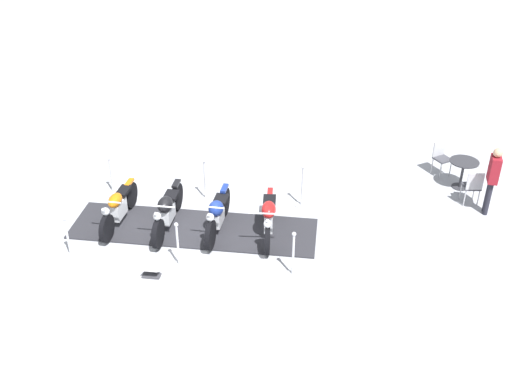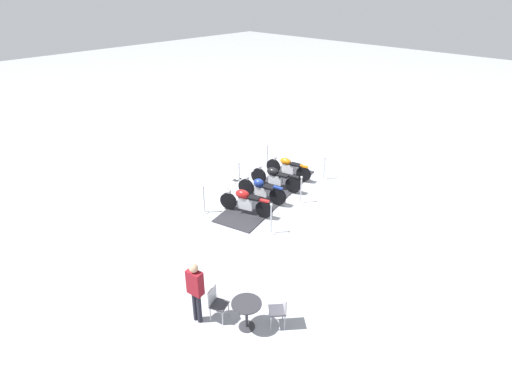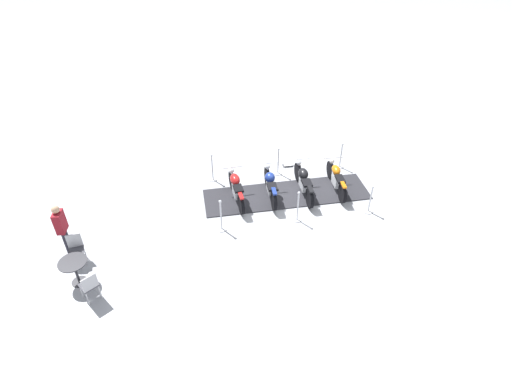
{
  "view_description": "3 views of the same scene",
  "coord_description": "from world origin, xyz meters",
  "px_view_note": "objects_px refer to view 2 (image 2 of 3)",
  "views": [
    {
      "loc": [
        -10.32,
        -5.63,
        7.98
      ],
      "look_at": [
        0.61,
        -1.34,
        0.97
      ],
      "focal_mm": 42.12,
      "sensor_mm": 36.0,
      "label": 1
    },
    {
      "loc": [
        9.62,
        -10.91,
        7.71
      ],
      "look_at": [
        0.69,
        -1.47,
        0.9
      ],
      "focal_mm": 28.76,
      "sensor_mm": 36.0,
      "label": 2
    },
    {
      "loc": [
        11.57,
        -0.41,
        8.58
      ],
      "look_at": [
        1.19,
        -1.01,
        0.95
      ],
      "focal_mm": 28.78,
      "sensor_mm": 36.0,
      "label": 3
    }
  ],
  "objects_px": {
    "motorcycle_black": "(275,177)",
    "stanchion_right_rear": "(204,203)",
    "info_placard": "(237,178)",
    "stanchion_right_front": "(267,159)",
    "bystander_person": "(195,288)",
    "motorcycle_navy": "(261,189)",
    "stanchion_left_rear": "(271,223)",
    "stanchion_left_front": "(324,172)",
    "stanchion_left_mid": "(301,193)",
    "motorcycle_maroon": "(245,201)",
    "cafe_chair_across_table": "(216,302)",
    "stanchion_right_mid": "(239,179)",
    "motorcycle_copper": "(288,167)",
    "cafe_chair_near_table": "(280,308)",
    "cafe_table": "(247,309)"
  },
  "relations": [
    {
      "from": "stanchion_right_front",
      "to": "stanchion_right_mid",
      "type": "distance_m",
      "value": 2.44
    },
    {
      "from": "motorcycle_copper",
      "to": "cafe_chair_across_table",
      "type": "height_order",
      "value": "motorcycle_copper"
    },
    {
      "from": "cafe_chair_across_table",
      "to": "bystander_person",
      "type": "relative_size",
      "value": 0.53
    },
    {
      "from": "info_placard",
      "to": "stanchion_left_rear",
      "type": "bearing_deg",
      "value": -132.42
    },
    {
      "from": "motorcycle_navy",
      "to": "stanchion_left_rear",
      "type": "height_order",
      "value": "stanchion_left_rear"
    },
    {
      "from": "stanchion_right_rear",
      "to": "cafe_chair_near_table",
      "type": "xyz_separation_m",
      "value": [
        5.63,
        -2.32,
        0.14
      ]
    },
    {
      "from": "stanchion_right_rear",
      "to": "info_placard",
      "type": "xyz_separation_m",
      "value": [
        -1.13,
        2.75,
        -0.32
      ]
    },
    {
      "from": "info_placard",
      "to": "stanchion_right_rear",
      "type": "bearing_deg",
      "value": -171.47
    },
    {
      "from": "motorcycle_black",
      "to": "cafe_chair_across_table",
      "type": "distance_m",
      "value": 7.49
    },
    {
      "from": "stanchion_left_mid",
      "to": "cafe_chair_near_table",
      "type": "height_order",
      "value": "stanchion_left_mid"
    },
    {
      "from": "motorcycle_navy",
      "to": "stanchion_left_rear",
      "type": "distance_m",
      "value": 2.34
    },
    {
      "from": "cafe_table",
      "to": "motorcycle_maroon",
      "type": "bearing_deg",
      "value": 135.22
    },
    {
      "from": "motorcycle_black",
      "to": "motorcycle_navy",
      "type": "bearing_deg",
      "value": 91.48
    },
    {
      "from": "cafe_chair_across_table",
      "to": "bystander_person",
      "type": "distance_m",
      "value": 0.71
    },
    {
      "from": "motorcycle_maroon",
      "to": "stanchion_right_mid",
      "type": "distance_m",
      "value": 2.23
    },
    {
      "from": "cafe_table",
      "to": "stanchion_left_front",
      "type": "bearing_deg",
      "value": 113.06
    },
    {
      "from": "stanchion_right_mid",
      "to": "stanchion_left_mid",
      "type": "bearing_deg",
      "value": 13.77
    },
    {
      "from": "motorcycle_black",
      "to": "cafe_chair_across_table",
      "type": "height_order",
      "value": "motorcycle_black"
    },
    {
      "from": "motorcycle_copper",
      "to": "stanchion_left_rear",
      "type": "distance_m",
      "value": 4.45
    },
    {
      "from": "motorcycle_maroon",
      "to": "stanchion_left_mid",
      "type": "height_order",
      "value": "stanchion_left_mid"
    },
    {
      "from": "stanchion_right_front",
      "to": "info_placard",
      "type": "distance_m",
      "value": 2.02
    },
    {
      "from": "motorcycle_black",
      "to": "stanchion_left_rear",
      "type": "distance_m",
      "value": 3.36
    },
    {
      "from": "stanchion_left_front",
      "to": "stanchion_left_mid",
      "type": "xyz_separation_m",
      "value": [
        0.58,
        -2.37,
        0.07
      ]
    },
    {
      "from": "stanchion_left_front",
      "to": "cafe_chair_across_table",
      "type": "relative_size",
      "value": 1.11
    },
    {
      "from": "motorcycle_maroon",
      "to": "stanchion_right_front",
      "type": "height_order",
      "value": "stanchion_right_front"
    },
    {
      "from": "motorcycle_black",
      "to": "info_placard",
      "type": "distance_m",
      "value": 1.84
    },
    {
      "from": "motorcycle_black",
      "to": "motorcycle_navy",
      "type": "relative_size",
      "value": 1.08
    },
    {
      "from": "stanchion_right_mid",
      "to": "cafe_chair_across_table",
      "type": "distance_m",
      "value": 7.44
    },
    {
      "from": "motorcycle_black",
      "to": "stanchion_right_front",
      "type": "height_order",
      "value": "stanchion_right_front"
    },
    {
      "from": "stanchion_right_front",
      "to": "stanchion_right_mid",
      "type": "xyz_separation_m",
      "value": [
        0.58,
        -2.37,
        -0.01
      ]
    },
    {
      "from": "stanchion_right_rear",
      "to": "stanchion_right_front",
      "type": "bearing_deg",
      "value": 103.77
    },
    {
      "from": "motorcycle_maroon",
      "to": "stanchion_right_rear",
      "type": "height_order",
      "value": "stanchion_right_rear"
    },
    {
      "from": "cafe_chair_across_table",
      "to": "stanchion_left_rear",
      "type": "bearing_deg",
      "value": 91.49
    },
    {
      "from": "stanchion_left_mid",
      "to": "cafe_table",
      "type": "distance_m",
      "value": 6.67
    },
    {
      "from": "stanchion_right_front",
      "to": "bystander_person",
      "type": "xyz_separation_m",
      "value": [
        5.19,
        -8.37,
        0.7
      ]
    },
    {
      "from": "motorcycle_maroon",
      "to": "bystander_person",
      "type": "relative_size",
      "value": 1.16
    },
    {
      "from": "motorcycle_navy",
      "to": "stanchion_right_front",
      "type": "relative_size",
      "value": 2.01
    },
    {
      "from": "stanchion_right_mid",
      "to": "stanchion_left_mid",
      "type": "distance_m",
      "value": 2.77
    },
    {
      "from": "motorcycle_black",
      "to": "cafe_chair_near_table",
      "type": "height_order",
      "value": "motorcycle_black"
    },
    {
      "from": "stanchion_left_front",
      "to": "stanchion_left_rear",
      "type": "bearing_deg",
      "value": -76.23
    },
    {
      "from": "motorcycle_copper",
      "to": "motorcycle_maroon",
      "type": "relative_size",
      "value": 1.04
    },
    {
      "from": "stanchion_left_rear",
      "to": "cafe_chair_across_table",
      "type": "height_order",
      "value": "stanchion_left_rear"
    },
    {
      "from": "bystander_person",
      "to": "stanchion_left_front",
      "type": "bearing_deg",
      "value": 6.77
    },
    {
      "from": "motorcycle_black",
      "to": "stanchion_right_rear",
      "type": "xyz_separation_m",
      "value": [
        -0.59,
        -3.27,
        -0.1
      ]
    },
    {
      "from": "stanchion_left_front",
      "to": "stanchion_left_mid",
      "type": "relative_size",
      "value": 0.91
    },
    {
      "from": "stanchion_right_front",
      "to": "bystander_person",
      "type": "height_order",
      "value": "bystander_person"
    },
    {
      "from": "motorcycle_maroon",
      "to": "stanchion_right_front",
      "type": "relative_size",
      "value": 1.96
    },
    {
      "from": "motorcycle_maroon",
      "to": "cafe_chair_across_table",
      "type": "height_order",
      "value": "motorcycle_maroon"
    },
    {
      "from": "motorcycle_black",
      "to": "motorcycle_maroon",
      "type": "bearing_deg",
      "value": 91.06
    },
    {
      "from": "motorcycle_black",
      "to": "cafe_chair_near_table",
      "type": "bearing_deg",
      "value": 119.38
    }
  ]
}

